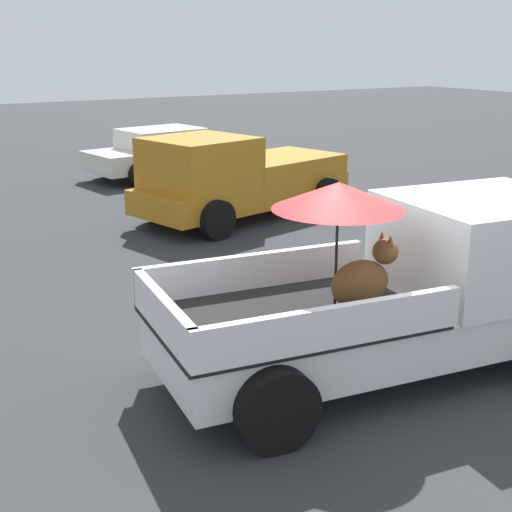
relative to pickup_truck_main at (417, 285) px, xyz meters
name	(u,v)px	position (x,y,z in m)	size (l,w,h in m)	color
ground_plane	(378,371)	(-0.45, 0.06, -0.98)	(80.00, 80.00, 0.00)	#2D3033
pickup_truck_main	(417,285)	(0.00, 0.00, 0.00)	(5.25, 2.79, 2.24)	black
pickup_truck_red	(236,178)	(1.84, 7.26, -0.10)	(5.08, 2.99, 1.80)	black
parked_sedan_far	(164,150)	(2.61, 12.63, -0.24)	(4.50, 2.43, 1.33)	black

